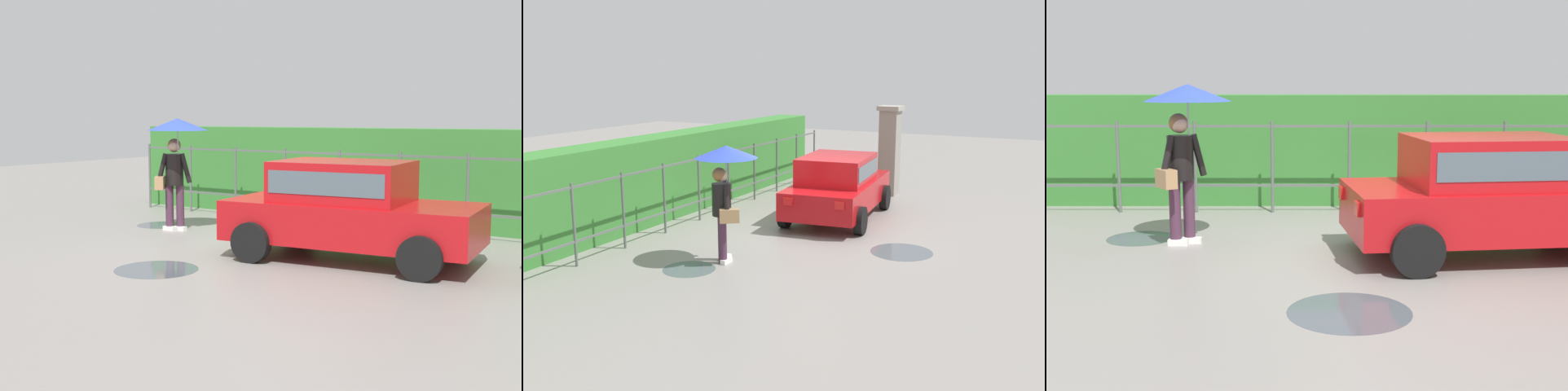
{
  "view_description": "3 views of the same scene",
  "coord_description": "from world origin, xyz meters",
  "views": [
    {
      "loc": [
        6.06,
        -9.07,
        2.13
      ],
      "look_at": [
        -0.22,
        0.07,
        0.86
      ],
      "focal_mm": 47.44,
      "sensor_mm": 36.0,
      "label": 1
    },
    {
      "loc": [
        -11.55,
        -5.31,
        3.48
      ],
      "look_at": [
        -0.77,
        0.28,
        0.92
      ],
      "focal_mm": 42.61,
      "sensor_mm": 36.0,
      "label": 2
    },
    {
      "loc": [
        -0.9,
        -8.1,
        2.14
      ],
      "look_at": [
        -0.9,
        0.43,
        0.68
      ],
      "focal_mm": 46.23,
      "sensor_mm": 36.0,
      "label": 3
    }
  ],
  "objects": [
    {
      "name": "ground_plane",
      "position": [
        0.0,
        0.0,
        0.0
      ],
      "size": [
        40.0,
        40.0,
        0.0
      ],
      "primitive_type": "plane",
      "color": "gray"
    },
    {
      "name": "car",
      "position": [
        1.4,
        0.01,
        0.8
      ],
      "size": [
        3.89,
        2.21,
        1.48
      ],
      "rotation": [
        0.0,
        0.0,
        0.12
      ],
      "color": "#B71116",
      "rests_on": "ground"
    },
    {
      "name": "pedestrian",
      "position": [
        -2.48,
        0.57,
        1.63
      ],
      "size": [
        1.11,
        1.11,
        2.1
      ],
      "rotation": [
        0.0,
        0.0,
        -0.95
      ],
      "color": "#47283D",
      "rests_on": "ground"
    },
    {
      "name": "fence_section",
      "position": [
        0.41,
        2.74,
        0.83
      ],
      "size": [
        11.34,
        0.05,
        1.5
      ],
      "color": "#59605B",
      "rests_on": "ground"
    },
    {
      "name": "hedge_row",
      "position": [
        0.41,
        3.76,
        0.95
      ],
      "size": [
        12.29,
        0.9,
        1.9
      ],
      "primitive_type": "cube",
      "color": "#387F33",
      "rests_on": "ground"
    },
    {
      "name": "puddle_near",
      "position": [
        -0.5,
        -2.1,
        0.0
      ],
      "size": [
        1.18,
        1.18,
        0.0
      ],
      "primitive_type": "cylinder",
      "color": "#4C545B",
      "rests_on": "ground"
    },
    {
      "name": "puddle_far",
      "position": [
        -3.19,
        0.89,
        0.0
      ],
      "size": [
        0.92,
        0.92,
        0.0
      ],
      "primitive_type": "cylinder",
      "color": "#4C545B",
      "rests_on": "ground"
    }
  ]
}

